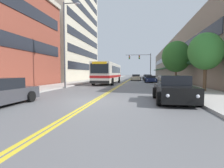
{
  "coord_description": "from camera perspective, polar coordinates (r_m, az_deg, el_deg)",
  "views": [
    {
      "loc": [
        2.6,
        -9.61,
        1.6
      ],
      "look_at": [
        -1.29,
        14.53,
        0.08
      ],
      "focal_mm": 28.0,
      "sensor_mm": 36.0,
      "label": 1
    }
  ],
  "objects": [
    {
      "name": "street_lamp_left_near",
      "position": [
        19.48,
        -14.72,
        14.08
      ],
      "size": [
        1.85,
        0.28,
        8.96
      ],
      "color": "#47474C",
      "rests_on": "ground_plane"
    },
    {
      "name": "office_tower_left",
      "position": [
        43.14,
        -16.58,
        17.43
      ],
      "size": [
        12.08,
        21.76,
        24.1
      ],
      "color": "beige",
      "rests_on": "ground_plane"
    },
    {
      "name": "car_black_parked_right_foreground",
      "position": [
        10.33,
        19.4,
        -1.75
      ],
      "size": [
        2.05,
        4.35,
        1.47
      ],
      "color": "black",
      "rests_on": "ground_plane"
    },
    {
      "name": "ground_plane",
      "position": [
        46.71,
        5.97,
        1.57
      ],
      "size": [
        240.0,
        240.0,
        0.0
      ],
      "primitive_type": "plane",
      "color": "slate"
    },
    {
      "name": "fire_hydrant",
      "position": [
        16.22,
        21.04,
        -0.35
      ],
      "size": [
        0.29,
        0.21,
        0.87
      ],
      "color": "red",
      "rests_on": "sidewalk_right"
    },
    {
      "name": "sidewalk_right",
      "position": [
        46.88,
        14.95,
        1.55
      ],
      "size": [
        3.65,
        106.0,
        0.13
      ],
      "color": "#B2ADA5",
      "rests_on": "ground_plane"
    },
    {
      "name": "car_red_parked_left_near",
      "position": [
        39.95,
        -0.98,
        2.1
      ],
      "size": [
        2.15,
        4.5,
        1.27
      ],
      "color": "maroon",
      "rests_on": "ground_plane"
    },
    {
      "name": "storefront_row_right",
      "position": [
        47.93,
        22.3,
        6.77
      ],
      "size": [
        9.1,
        68.0,
        9.04
      ],
      "color": "gray",
      "rests_on": "ground_plane"
    },
    {
      "name": "sidewalk_left",
      "position": [
        47.68,
        -2.86,
        1.7
      ],
      "size": [
        3.65,
        106.0,
        0.13
      ],
      "color": "#B2ADA5",
      "rests_on": "ground_plane"
    },
    {
      "name": "street_tree_right_near",
      "position": [
        16.58,
        28.24,
        9.33
      ],
      "size": [
        2.77,
        2.77,
        4.8
      ],
      "color": "brown",
      "rests_on": "sidewalk_right"
    },
    {
      "name": "street_tree_right_mid",
      "position": [
        24.94,
        20.25,
        8.39
      ],
      "size": [
        3.72,
        3.72,
        5.72
      ],
      "color": "brown",
      "rests_on": "sidewalk_right"
    },
    {
      "name": "traffic_signal_mast",
      "position": [
        45.85,
        9.77,
        7.45
      ],
      "size": [
        6.43,
        0.38,
        6.66
      ],
      "color": "#47474C",
      "rests_on": "ground_plane"
    },
    {
      "name": "car_silver_parked_right_end",
      "position": [
        49.52,
        11.13,
        2.32
      ],
      "size": [
        2.02,
        4.85,
        1.25
      ],
      "color": "#B7B7BC",
      "rests_on": "ground_plane"
    },
    {
      "name": "city_bus",
      "position": [
        26.98,
        -1.17,
        3.8
      ],
      "size": [
        2.82,
        12.04,
        3.03
      ],
      "color": "silver",
      "rests_on": "ground_plane"
    },
    {
      "name": "car_navy_parked_right_mid",
      "position": [
        31.49,
        12.47,
        1.58
      ],
      "size": [
        2.09,
        4.46,
        1.18
      ],
      "color": "#19234C",
      "rests_on": "ground_plane"
    },
    {
      "name": "car_slate_blue_parked_right_far",
      "position": [
        40.42,
        11.68,
        2.05
      ],
      "size": [
        2.14,
        4.21,
        1.28
      ],
      "color": "#475675",
      "rests_on": "ground_plane"
    },
    {
      "name": "car_champagne_moving_lead",
      "position": [
        39.42,
        7.85,
        2.11
      ],
      "size": [
        2.16,
        4.77,
        1.32
      ],
      "color": "beige",
      "rests_on": "ground_plane"
    },
    {
      "name": "centre_line",
      "position": [
        46.71,
        5.97,
        1.57
      ],
      "size": [
        0.34,
        106.0,
        0.01
      ],
      "color": "yellow",
      "rests_on": "ground_plane"
    }
  ]
}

